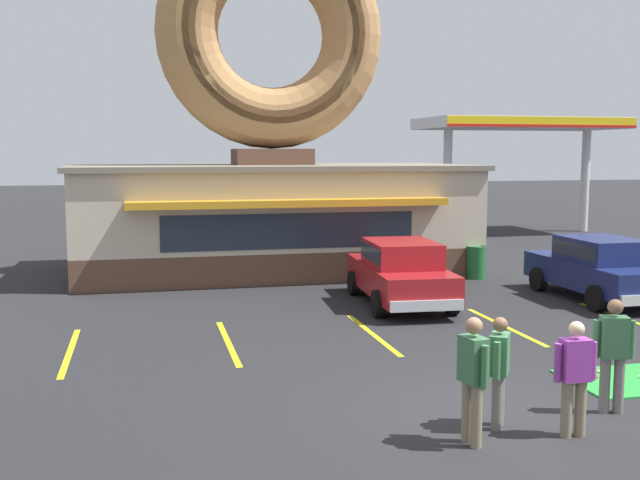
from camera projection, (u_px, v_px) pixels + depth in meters
ground_plane at (491, 415)px, 10.77m from camera, size 160.00×160.00×0.00m
donut_shop_building at (272, 153)px, 23.62m from camera, size 12.30×6.75×10.96m
mini_donut_near_right at (595, 376)px, 12.45m from camera, size 0.13×0.13×0.04m
mini_donut_mid_right at (601, 372)px, 12.71m from camera, size 0.13×0.13×0.04m
golf_ball at (640, 377)px, 12.42m from camera, size 0.04×0.04×0.04m
car_red at (400, 270)px, 18.42m from camera, size 2.21×4.67×1.60m
car_navy at (598, 266)px, 19.08m from camera, size 2.02×4.58×1.60m
pedestrian_blue_sweater_man at (613, 350)px, 10.75m from camera, size 0.57×0.34×1.67m
pedestrian_hooded_kid at (575, 374)px, 9.86m from camera, size 0.60×0.26×1.56m
pedestrian_leather_jacket_man at (499, 367)px, 10.18m from camera, size 0.41×0.51×1.54m
pedestrian_clipboard_woman at (473, 375)px, 9.57m from camera, size 0.30×0.59×1.68m
trash_bin at (476, 262)px, 22.33m from camera, size 0.57×0.57×0.97m
gas_station_canopy at (520, 128)px, 34.32m from camera, size 9.00×4.46×5.30m
parking_stripe_far_left at (70, 352)px, 14.16m from camera, size 0.12×3.60×0.01m
parking_stripe_left at (228, 342)px, 14.85m from camera, size 0.12×3.60×0.01m
parking_stripe_mid_left at (372, 334)px, 15.54m from camera, size 0.12×3.60×0.01m
parking_stripe_centre at (504, 326)px, 16.23m from camera, size 0.12×3.60×0.01m
parking_stripe_mid_right at (626, 319)px, 16.92m from camera, size 0.12×3.60×0.01m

